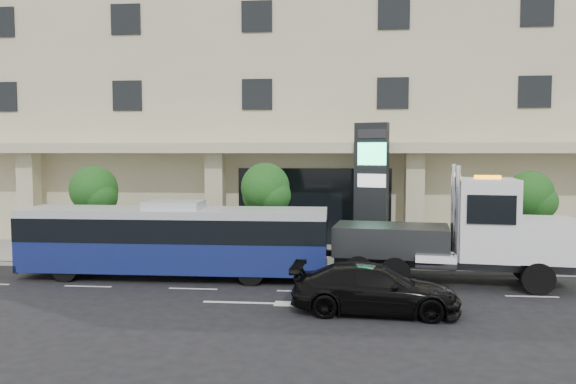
% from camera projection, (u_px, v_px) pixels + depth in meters
% --- Properties ---
extents(ground, '(120.00, 120.00, 0.00)m').
position_uv_depth(ground, '(305.00, 282.00, 21.66)').
color(ground, black).
rests_on(ground, ground).
extents(sidewalk, '(120.00, 6.00, 0.15)m').
position_uv_depth(sidewalk, '(311.00, 256.00, 26.62)').
color(sidewalk, gray).
rests_on(sidewalk, ground).
extents(curb, '(120.00, 0.30, 0.15)m').
position_uv_depth(curb, '(308.00, 269.00, 23.64)').
color(curb, gray).
rests_on(curb, ground).
extents(convention_center, '(60.00, 17.60, 20.00)m').
position_uv_depth(convention_center, '(320.00, 75.00, 36.26)').
color(convention_center, '#BBB18C').
rests_on(convention_center, ground).
extents(tree_left, '(2.27, 2.20, 4.22)m').
position_uv_depth(tree_left, '(94.00, 193.00, 25.92)').
color(tree_left, '#422B19').
rests_on(tree_left, sidewalk).
extents(tree_mid, '(2.28, 2.20, 4.38)m').
position_uv_depth(tree_mid, '(266.00, 191.00, 25.18)').
color(tree_mid, '#422B19').
rests_on(tree_mid, sidewalk).
extents(tree_right, '(2.10, 2.00, 4.04)m').
position_uv_depth(tree_right, '(531.00, 198.00, 24.14)').
color(tree_right, '#422B19').
rests_on(tree_right, sidewalk).
extents(city_bus, '(12.13, 2.64, 3.07)m').
position_uv_depth(city_bus, '(174.00, 239.00, 22.29)').
color(city_bus, black).
rests_on(city_bus, ground).
extents(tow_truck, '(10.02, 3.54, 4.53)m').
position_uv_depth(tow_truck, '(462.00, 235.00, 21.21)').
color(tow_truck, '#2D3033').
rests_on(tow_truck, ground).
extents(black_sedan, '(5.33, 2.43, 1.51)m').
position_uv_depth(black_sedan, '(375.00, 288.00, 17.50)').
color(black_sedan, black).
rests_on(black_sedan, ground).
extents(signage_pylon, '(1.64, 1.04, 6.22)m').
position_uv_depth(signage_pylon, '(371.00, 188.00, 26.36)').
color(signage_pylon, black).
rests_on(signage_pylon, sidewalk).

